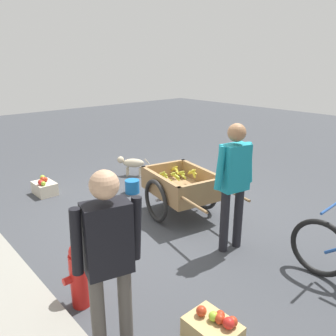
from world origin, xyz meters
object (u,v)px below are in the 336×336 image
object	(u,v)px
dog	(132,163)
apple_crate	(44,187)
fire_hydrant	(79,275)
plastic_bucket	(132,187)
bystander_person	(108,252)
fruit_cart	(181,188)
mixed_fruit_crate	(213,331)
vendor_person	(234,177)

from	to	relation	value
dog	apple_crate	distance (m)	1.78
fire_hydrant	apple_crate	bearing A→B (deg)	-16.48
plastic_bucket	bystander_person	world-z (taller)	bystander_person
bystander_person	fire_hydrant	bearing A→B (deg)	-6.43
fruit_cart	mixed_fruit_crate	distance (m)	2.53
vendor_person	fire_hydrant	distance (m)	2.03
fruit_cart	vendor_person	bearing A→B (deg)	169.15
mixed_fruit_crate	bystander_person	bearing A→B (deg)	54.84
fire_hydrant	plastic_bucket	bearing A→B (deg)	-45.79
fire_hydrant	bystander_person	xyz separation A→B (m)	(-0.70, 0.08, 0.60)
fruit_cart	dog	world-z (taller)	fruit_cart
dog	plastic_bucket	world-z (taller)	dog
fruit_cart	mixed_fruit_crate	xyz separation A→B (m)	(-1.99, 1.54, -0.31)
vendor_person	apple_crate	world-z (taller)	vendor_person
fruit_cart	fire_hydrant	size ratio (longest dim) A/B	2.64
fire_hydrant	mixed_fruit_crate	size ratio (longest dim) A/B	1.52
fire_hydrant	bystander_person	size ratio (longest dim) A/B	0.43
fruit_cart	bystander_person	size ratio (longest dim) A/B	1.12
dog	bystander_person	distance (m)	4.51
fruit_cart	dog	size ratio (longest dim) A/B	3.33
fruit_cart	bystander_person	world-z (taller)	bystander_person
apple_crate	bystander_person	world-z (taller)	bystander_person
dog	plastic_bucket	size ratio (longest dim) A/B	2.06
apple_crate	mixed_fruit_crate	size ratio (longest dim) A/B	1.00
mixed_fruit_crate	fire_hydrant	bearing A→B (deg)	26.69
dog	fruit_cart	bearing A→B (deg)	165.16
bystander_person	vendor_person	bearing A→B (deg)	-78.82
dog	mixed_fruit_crate	distance (m)	4.50
fire_hydrant	mixed_fruit_crate	bearing A→B (deg)	-153.31
dog	bystander_person	size ratio (longest dim) A/B	0.34
plastic_bucket	apple_crate	distance (m)	1.55
vendor_person	dog	xyz separation A→B (m)	(3.13, -0.75, -0.69)
apple_crate	vendor_person	bearing A→B (deg)	-163.03
plastic_bucket	apple_crate	world-z (taller)	apple_crate
fruit_cart	fire_hydrant	bearing A→B (deg)	111.04
fire_hydrant	dog	bearing A→B (deg)	-43.26
vendor_person	fruit_cart	bearing A→B (deg)	-10.85
fire_hydrant	bystander_person	distance (m)	0.93
plastic_bucket	mixed_fruit_crate	xyz separation A→B (m)	(-3.21, 1.50, 0.01)
fire_hydrant	mixed_fruit_crate	xyz separation A→B (m)	(-1.17, -0.59, -0.20)
fire_hydrant	apple_crate	world-z (taller)	fire_hydrant
fruit_cart	apple_crate	xyz separation A→B (m)	(2.20, 1.23, -0.31)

